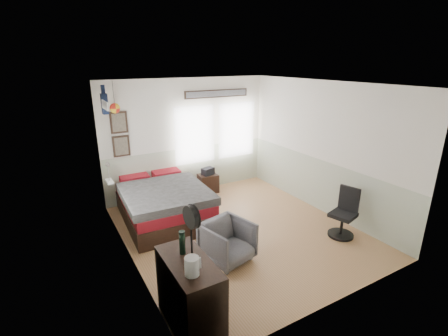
{
  "coord_description": "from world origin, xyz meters",
  "views": [
    {
      "loc": [
        -2.96,
        -4.58,
        3.08
      ],
      "look_at": [
        -0.1,
        0.4,
        1.15
      ],
      "focal_mm": 26.0,
      "sensor_mm": 36.0,
      "label": 1
    }
  ],
  "objects": [
    {
      "name": "room_shell",
      "position": [
        -0.08,
        0.19,
        1.61
      ],
      "size": [
        4.02,
        4.52,
        2.71
      ],
      "color": "white",
      "rests_on": "ground_plane"
    },
    {
      "name": "kettle",
      "position": [
        -1.8,
        -1.89,
        1.0
      ],
      "size": [
        0.18,
        0.16,
        0.21
      ],
      "rotation": [
        0.0,
        0.0,
        -0.11
      ],
      "color": "silver",
      "rests_on": "dresser"
    },
    {
      "name": "task_chair",
      "position": [
        1.56,
        -1.08,
        0.37
      ],
      "size": [
        0.5,
        0.5,
        0.92
      ],
      "rotation": [
        0.0,
        0.0,
        0.27
      ],
      "color": "black",
      "rests_on": "ground_plane"
    },
    {
      "name": "dresser",
      "position": [
        -1.74,
        -1.65,
        0.45
      ],
      "size": [
        0.48,
        1.0,
        0.9
      ],
      "primitive_type": "cube",
      "color": "#362117",
      "rests_on": "ground_plane"
    },
    {
      "name": "ground_plane",
      "position": [
        0.0,
        0.0,
        -0.01
      ],
      "size": [
        4.0,
        4.5,
        0.01
      ],
      "primitive_type": "cube",
      "color": "#AB7847"
    },
    {
      "name": "nightstand",
      "position": [
        0.36,
        1.98,
        0.22
      ],
      "size": [
        0.48,
        0.39,
        0.45
      ],
      "primitive_type": "cube",
      "rotation": [
        0.0,
        0.0,
        -0.08
      ],
      "color": "#362117",
      "rests_on": "ground_plane"
    },
    {
      "name": "bottle",
      "position": [
        -1.73,
        -1.47,
        1.05
      ],
      "size": [
        0.07,
        0.07,
        0.29
      ],
      "primitive_type": "cylinder",
      "color": "black",
      "rests_on": "dresser"
    },
    {
      "name": "wall_decor",
      "position": [
        -1.1,
        1.96,
        2.1
      ],
      "size": [
        3.55,
        1.32,
        1.44
      ],
      "color": "#3B281F",
      "rests_on": "room_shell"
    },
    {
      "name": "black_bag",
      "position": [
        0.36,
        1.98,
        0.53
      ],
      "size": [
        0.32,
        0.25,
        0.17
      ],
      "primitive_type": "cube",
      "rotation": [
        0.0,
        0.0,
        0.23
      ],
      "color": "black",
      "rests_on": "nightstand"
    },
    {
      "name": "stand_fan",
      "position": [
        -1.68,
        -1.65,
        1.43
      ],
      "size": [
        0.1,
        0.28,
        0.69
      ],
      "rotation": [
        0.0,
        0.0,
        0.11
      ],
      "color": "black",
      "rests_on": "dresser"
    },
    {
      "name": "bed",
      "position": [
        -1.06,
        1.2,
        0.34
      ],
      "size": [
        1.66,
        2.25,
        0.7
      ],
      "rotation": [
        0.0,
        0.0,
        -0.05
      ],
      "color": "#362117",
      "rests_on": "ground_plane"
    },
    {
      "name": "armchair",
      "position": [
        -0.67,
        -0.7,
        0.33
      ],
      "size": [
        0.85,
        0.87,
        0.65
      ],
      "primitive_type": "imported",
      "rotation": [
        0.0,
        0.0,
        0.25
      ],
      "color": "slate",
      "rests_on": "ground_plane"
    }
  ]
}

